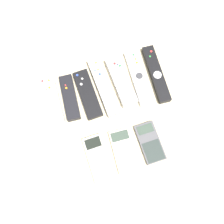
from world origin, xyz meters
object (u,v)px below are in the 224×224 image
object	(u,v)px
calculator_2	(150,142)
remote_5	(139,77)
remote_0	(52,102)
remote_6	(156,74)
remote_2	(88,94)
remote_3	(104,86)
remote_4	(121,81)
calculator_1	(124,150)
remote_1	(70,98)
calculator_0	(98,159)

from	to	relation	value
calculator_2	remote_5	bearing A→B (deg)	78.47
remote_0	remote_6	world-z (taller)	remote_6
remote_5	remote_2	bearing A→B (deg)	-175.32
remote_6	remote_3	bearing A→B (deg)	-179.74
remote_2	remote_5	distance (m)	0.19
remote_2	calculator_2	bearing A→B (deg)	-58.80
remote_4	remote_5	xyz separation A→B (m)	(0.07, -0.00, -0.01)
remote_4	calculator_1	world-z (taller)	remote_4
remote_5	remote_0	bearing A→B (deg)	-177.52
remote_1	remote_3	size ratio (longest dim) A/B	0.74
remote_3	remote_1	bearing A→B (deg)	179.34
remote_0	remote_6	size ratio (longest dim) A/B	0.89
remote_5	calculator_1	xyz separation A→B (m)	(-0.13, -0.22, -0.00)
remote_5	calculator_2	distance (m)	0.23
remote_2	remote_5	size ratio (longest dim) A/B	0.86
calculator_1	remote_5	bearing A→B (deg)	62.43
calculator_2	remote_0	bearing A→B (deg)	139.23
remote_1	remote_3	distance (m)	0.12
remote_2	calculator_0	xyz separation A→B (m)	(-0.03, -0.22, 0.00)
remote_4	remote_5	distance (m)	0.07
remote_2	remote_5	world-z (taller)	same
remote_0	calculator_0	bearing A→B (deg)	-66.55
calculator_1	remote_4	bearing A→B (deg)	76.79
remote_2	calculator_1	xyz separation A→B (m)	(0.06, -0.22, -0.00)
remote_0	remote_3	distance (m)	0.18
remote_1	remote_2	bearing A→B (deg)	-1.00
remote_0	calculator_0	distance (m)	0.25
remote_0	remote_2	xyz separation A→B (m)	(0.12, -0.01, -0.00)
remote_3	calculator_1	distance (m)	0.23
remote_1	remote_2	xyz separation A→B (m)	(0.06, -0.00, -0.00)
remote_3	remote_6	size ratio (longest dim) A/B	1.02
remote_1	calculator_2	bearing A→B (deg)	-43.92
calculator_1	calculator_2	bearing A→B (deg)	1.66
remote_0	remote_4	distance (m)	0.25
remote_5	calculator_1	bearing A→B (deg)	-117.53
remote_6	calculator_0	xyz separation A→B (m)	(-0.28, -0.22, -0.00)
remote_6	remote_1	bearing A→B (deg)	-177.53
remote_1	calculator_0	world-z (taller)	remote_1
remote_2	remote_5	bearing A→B (deg)	-0.45
remote_0	remote_4	size ratio (longest dim) A/B	1.04
remote_0	calculator_0	size ratio (longest dim) A/B	1.30
remote_4	calculator_0	bearing A→B (deg)	-126.06
remote_3	calculator_0	world-z (taller)	remote_3
remote_3	calculator_1	bearing A→B (deg)	-93.92
remote_1	remote_4	xyz separation A→B (m)	(0.18, 0.00, 0.00)
remote_2	remote_4	world-z (taller)	remote_4
remote_6	calculator_1	bearing A→B (deg)	-127.87
calculator_2	calculator_0	bearing A→B (deg)	179.13
remote_2	calculator_1	distance (m)	0.23
remote_6	calculator_2	distance (m)	0.24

